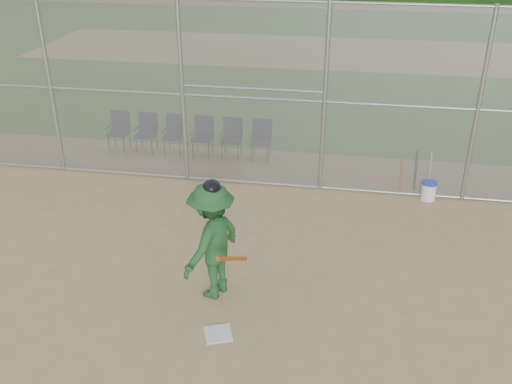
% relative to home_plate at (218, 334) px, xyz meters
% --- Properties ---
extents(ground, '(100.00, 100.00, 0.00)m').
position_rel_home_plate_xyz_m(ground, '(0.14, -0.02, -0.01)').
color(ground, tan).
rests_on(ground, ground).
extents(grass_strip, '(100.00, 100.00, 0.00)m').
position_rel_home_plate_xyz_m(grass_strip, '(0.14, 17.98, -0.00)').
color(grass_strip, '#2E611D').
rests_on(grass_strip, ground).
extents(dirt_patch_far, '(24.00, 24.00, 0.00)m').
position_rel_home_plate_xyz_m(dirt_patch_far, '(0.14, 17.98, -0.00)').
color(dirt_patch_far, tan).
rests_on(dirt_patch_far, ground).
extents(backstop_fence, '(16.09, 0.09, 4.00)m').
position_rel_home_plate_xyz_m(backstop_fence, '(0.14, 4.98, 2.06)').
color(backstop_fence, gray).
rests_on(backstop_fence, ground).
extents(home_plate, '(0.50, 0.50, 0.02)m').
position_rel_home_plate_xyz_m(home_plate, '(0.00, 0.00, 0.00)').
color(home_plate, silver).
rests_on(home_plate, ground).
extents(batter_at_plate, '(1.16, 1.49, 2.03)m').
position_rel_home_plate_xyz_m(batter_at_plate, '(-0.29, 0.98, 0.97)').
color(batter_at_plate, '#205127').
rests_on(batter_at_plate, ground).
extents(water_cooler, '(0.32, 0.32, 0.41)m').
position_rel_home_plate_xyz_m(water_cooler, '(3.43, 4.89, 0.20)').
color(water_cooler, white).
rests_on(water_cooler, ground).
extents(spare_bats, '(0.66, 0.33, 0.84)m').
position_rel_home_plate_xyz_m(spare_bats, '(3.18, 5.43, 0.41)').
color(spare_bats, '#D84C14').
rests_on(spare_bats, ground).
extents(chair_0, '(0.54, 0.52, 0.96)m').
position_rel_home_plate_xyz_m(chair_0, '(-4.03, 6.41, 0.47)').
color(chair_0, '#0F1238').
rests_on(chair_0, ground).
extents(chair_1, '(0.54, 0.52, 0.96)m').
position_rel_home_plate_xyz_m(chair_1, '(-3.31, 6.41, 0.47)').
color(chair_1, '#0F1238').
rests_on(chair_1, ground).
extents(chair_2, '(0.54, 0.52, 0.96)m').
position_rel_home_plate_xyz_m(chair_2, '(-2.58, 6.41, 0.47)').
color(chair_2, '#0F1238').
rests_on(chair_2, ground).
extents(chair_3, '(0.54, 0.52, 0.96)m').
position_rel_home_plate_xyz_m(chair_3, '(-1.85, 6.41, 0.47)').
color(chair_3, '#0F1238').
rests_on(chair_3, ground).
extents(chair_4, '(0.54, 0.52, 0.96)m').
position_rel_home_plate_xyz_m(chair_4, '(-1.13, 6.41, 0.47)').
color(chair_4, '#0F1238').
rests_on(chair_4, ground).
extents(chair_5, '(0.54, 0.52, 0.96)m').
position_rel_home_plate_xyz_m(chair_5, '(-0.40, 6.41, 0.47)').
color(chair_5, '#0F1238').
rests_on(chair_5, ground).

